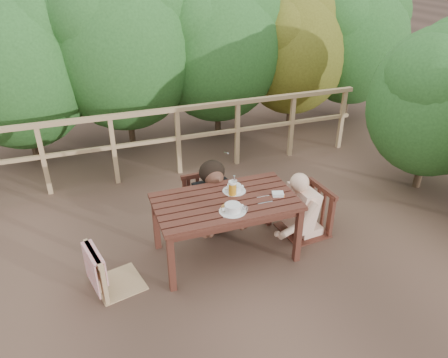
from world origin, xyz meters
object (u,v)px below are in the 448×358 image
object	(u,v)px
chair_far	(208,183)
bread_roll	(227,207)
beer_glass	(232,189)
bottle	(234,186)
soup_near	(233,208)
tumbler	(245,210)
table	(226,228)
chair_right	(306,193)
chair_left	(114,247)
diner_right	(310,183)
soup_far	(234,188)
butter_tub	(278,195)
woman	(207,171)

from	to	relation	value
chair_far	bread_roll	world-z (taller)	chair_far
beer_glass	bottle	size ratio (longest dim) A/B	0.71
soup_near	tumbler	size ratio (longest dim) A/B	4.02
bottle	table	bearing A→B (deg)	-148.26
chair_far	chair_right	distance (m)	1.14
chair_left	diner_right	size ratio (longest dim) A/B	0.71
soup_far	table	bearing A→B (deg)	-135.62
tumbler	butter_tub	distance (m)	0.46
woman	tumbler	world-z (taller)	woman
bread_roll	diner_right	bearing A→B (deg)	13.56
woman	soup_far	size ratio (longest dim) A/B	5.39
soup_near	bread_roll	distance (m)	0.06
bottle	soup_near	bearing A→B (deg)	-113.15
soup_far	tumbler	bearing A→B (deg)	-95.89
chair_far	bread_roll	bearing A→B (deg)	-96.54
bottle	bread_roll	bearing A→B (deg)	-124.10
bottle	butter_tub	world-z (taller)	bottle
woman	diner_right	bearing A→B (deg)	146.98
chair_right	soup_far	size ratio (longest dim) A/B	4.18
chair_far	tumbler	distance (m)	0.96
chair_right	bottle	size ratio (longest dim) A/B	4.42
soup_far	bottle	xyz separation A→B (m)	(-0.03, -0.07, 0.08)
bottle	tumbler	world-z (taller)	bottle
bottle	butter_tub	distance (m)	0.46
woman	butter_tub	distance (m)	0.95
diner_right	butter_tub	bearing A→B (deg)	105.82
chair_far	woman	size ratio (longest dim) A/B	0.78
chair_far	tumbler	bearing A→B (deg)	-86.94
soup_far	chair_left	bearing A→B (deg)	-169.38
table	butter_tub	size ratio (longest dim) A/B	12.25
table	bread_roll	xyz separation A→B (m)	(-0.05, -0.17, 0.37)
table	chair_right	world-z (taller)	chair_right
chair_left	chair_right	size ratio (longest dim) A/B	0.90
soup_near	bottle	xyz separation A→B (m)	(0.13, 0.29, 0.07)
tumbler	woman	bearing A→B (deg)	95.06
chair_far	soup_far	bearing A→B (deg)	-78.57
chair_left	diner_right	distance (m)	2.20
chair_right	chair_left	bearing A→B (deg)	-90.52
diner_right	tumbler	distance (m)	0.99
bread_roll	butter_tub	size ratio (longest dim) A/B	1.06
chair_right	butter_tub	size ratio (longest dim) A/B	8.69
chair_right	beer_glass	bearing A→B (deg)	-94.95
soup_near	chair_far	bearing A→B (deg)	88.30
table	chair_left	distance (m)	1.17
butter_tub	chair_far	bearing A→B (deg)	139.67
woman	diner_right	xyz separation A→B (m)	(1.00, -0.60, -0.02)
butter_tub	table	bearing A→B (deg)	-174.87
soup_far	butter_tub	xyz separation A→B (m)	(0.39, -0.25, -0.02)
soup_near	bottle	world-z (taller)	bottle
chair_left	bread_roll	bearing A→B (deg)	-106.66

